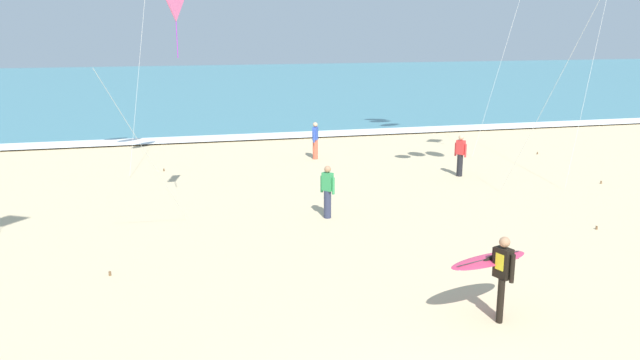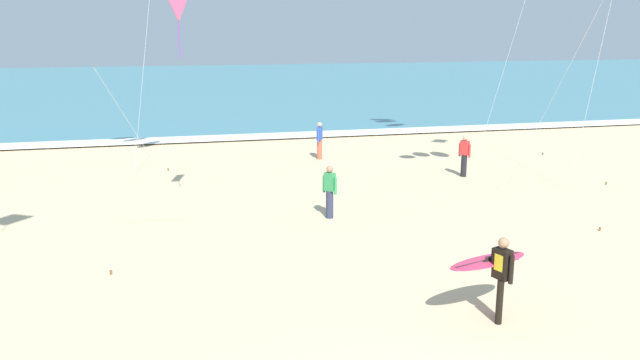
{
  "view_description": "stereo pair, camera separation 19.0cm",
  "coord_description": "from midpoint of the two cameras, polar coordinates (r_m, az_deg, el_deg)",
  "views": [
    {
      "loc": [
        -3.62,
        -6.5,
        5.61
      ],
      "look_at": [
        -0.28,
        6.82,
        2.27
      ],
      "focal_mm": 35.91,
      "sensor_mm": 36.0,
      "label": 1
    },
    {
      "loc": [
        -3.43,
        -6.54,
        5.61
      ],
      "look_at": [
        -0.28,
        6.82,
        2.27
      ],
      "focal_mm": 35.91,
      "sensor_mm": 36.0,
      "label": 2
    }
  ],
  "objects": [
    {
      "name": "bystander_blue_top",
      "position": [
        27.29,
        0.16,
        3.56
      ],
      "size": [
        0.31,
        0.45,
        1.59
      ],
      "color": "#D8593F",
      "rests_on": "ground"
    },
    {
      "name": "kite_diamond_rose_mid",
      "position": [
        18.33,
        -12.42,
        14.71
      ],
      "size": [
        2.2,
        4.47,
        6.86
      ],
      "color": "pink",
      "rests_on": "ground"
    },
    {
      "name": "bystander_green_top",
      "position": [
        18.9,
        1.15,
        -1.03
      ],
      "size": [
        0.35,
        0.4,
        1.59
      ],
      "color": "#2D334C",
      "rests_on": "ground"
    },
    {
      "name": "bystander_red_top",
      "position": [
        24.73,
        12.96,
        2.14
      ],
      "size": [
        0.33,
        0.43,
        1.59
      ],
      "color": "black",
      "rests_on": "ground"
    },
    {
      "name": "ocean_water",
      "position": [
        61.97,
        -10.05,
        8.32
      ],
      "size": [
        160.0,
        60.0,
        0.08
      ],
      "primitive_type": "cube",
      "color": "teal",
      "rests_on": "ground"
    },
    {
      "name": "surfer_trailing",
      "position": [
        12.94,
        15.76,
        -7.54
      ],
      "size": [
        2.02,
        1.18,
        1.71
      ],
      "color": "black",
      "rests_on": "ground"
    },
    {
      "name": "shoreline_foam",
      "position": [
        32.59,
        -6.87,
        3.82
      ],
      "size": [
        160.0,
        1.79,
        0.01
      ],
      "primitive_type": "cube",
      "color": "white",
      "rests_on": "ocean_water"
    }
  ]
}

